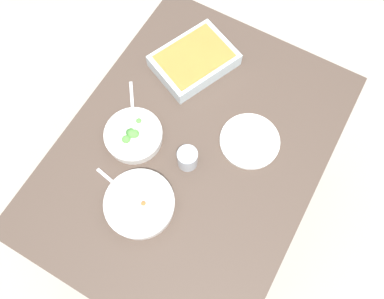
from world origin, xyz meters
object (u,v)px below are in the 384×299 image
Objects in this scene: drink_cup at (187,159)px; spoon_by_stew at (121,189)px; stew_bowl at (140,204)px; baking_dish at (194,60)px; side_plate at (250,141)px; spoon_by_broccoli at (133,108)px; broccoli_bowl at (134,135)px.

spoon_by_stew is at bearing 142.49° from drink_cup.
baking_dish is (0.59, 0.12, 0.00)m from stew_bowl.
spoon_by_broccoli is at bearing 102.04° from side_plate.
side_plate is 0.49m from spoon_by_stew.
stew_bowl is 1.13× the size of broccoli_bowl.
baking_dish is at bearing -20.92° from spoon_by_broccoli.
stew_bowl is 2.81× the size of drink_cup.
spoon_by_stew and spoon_by_broccoli have the same top height.
spoon_by_broccoli is at bearing 73.34° from drink_cup.
stew_bowl reaches higher than spoon_by_broccoli.
broccoli_bowl reaches higher than stew_bowl.
broccoli_bowl is 2.49× the size of drink_cup.
baking_dish is at bearing 2.76° from spoon_by_stew.
baking_dish is 2.07× the size of spoon_by_stew.
side_plate reaches higher than spoon_by_stew.
spoon_by_broccoli is (-0.10, 0.45, -0.00)m from side_plate.
spoon_by_stew is (-0.19, -0.06, -0.03)m from broccoli_bowl.
drink_cup reaches higher than spoon_by_stew.
drink_cup is 0.48× the size of spoon_by_stew.
drink_cup is at bearing -153.83° from baking_dish.
drink_cup is at bearing 139.19° from side_plate.
baking_dish reaches higher than side_plate.
baking_dish reaches higher than spoon_by_stew.
baking_dish is 4.27× the size of drink_cup.
spoon_by_stew is (0.02, 0.09, -0.03)m from stew_bowl.
stew_bowl and baking_dish have the same top height.
drink_cup reaches higher than stew_bowl.
drink_cup is at bearing -106.66° from spoon_by_broccoli.
baking_dish is at bearing 61.03° from side_plate.
drink_cup is 0.56× the size of spoon_by_broccoli.
broccoli_bowl is 0.96× the size of side_plate.
broccoli_bowl is at bearing -143.85° from spoon_by_broccoli.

